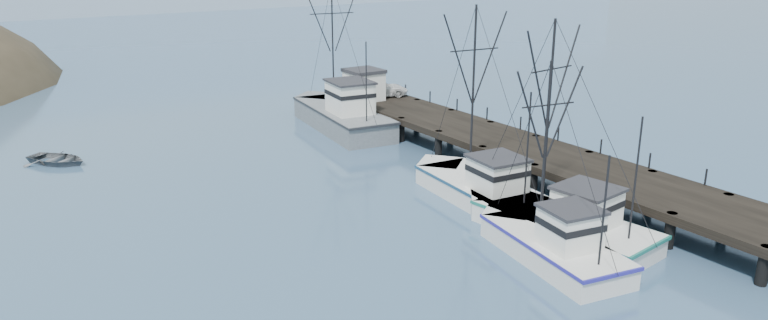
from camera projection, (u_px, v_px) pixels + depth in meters
ground at (526, 316)px, 29.69m from camera, size 400.00×400.00×0.00m
pier at (510, 145)px, 49.29m from camera, size 6.00×44.00×2.00m
distant_ridge at (68, 11)px, 170.54m from camera, size 360.00×40.00×26.00m
trawler_near at (558, 222)px, 37.75m from camera, size 5.30×12.20×12.16m
trawler_mid at (550, 243)px, 35.05m from camera, size 4.89×10.48×10.43m
trawler_far at (480, 187)px, 43.15m from camera, size 4.91×12.32×12.41m
work_vessel at (341, 114)px, 60.20m from camera, size 6.12×15.43×12.87m
pier_shed at (364, 84)px, 62.03m from camera, size 3.00×3.20×2.80m
pickup_truck at (381, 89)px, 63.69m from camera, size 5.48×4.06×1.38m
motorboat at (58, 163)px, 50.67m from camera, size 5.57×5.84×0.98m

